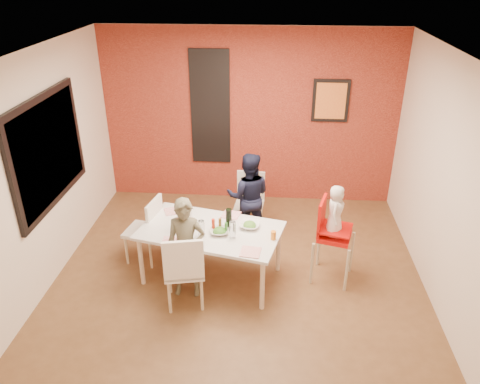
# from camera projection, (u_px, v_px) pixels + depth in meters

# --- Properties ---
(ground) EXTENTS (4.50, 4.50, 0.00)m
(ground) POSITION_uv_depth(u_px,v_px,m) (238.00, 279.00, 5.77)
(ground) COLOR brown
(ground) RESTS_ON ground
(ceiling) EXTENTS (4.50, 4.50, 0.02)m
(ceiling) POSITION_uv_depth(u_px,v_px,m) (238.00, 55.00, 4.55)
(ceiling) COLOR silver
(ceiling) RESTS_ON wall_back
(wall_back) EXTENTS (4.50, 0.02, 2.70)m
(wall_back) POSITION_uv_depth(u_px,v_px,m) (250.00, 118.00, 7.16)
(wall_back) COLOR #EFDDC6
(wall_back) RESTS_ON ground
(wall_front) EXTENTS (4.50, 0.02, 2.70)m
(wall_front) POSITION_uv_depth(u_px,v_px,m) (211.00, 321.00, 3.16)
(wall_front) COLOR #EFDDC6
(wall_front) RESTS_ON ground
(wall_left) EXTENTS (0.02, 4.50, 2.70)m
(wall_left) POSITION_uv_depth(u_px,v_px,m) (41.00, 173.00, 5.31)
(wall_left) COLOR #EFDDC6
(wall_left) RESTS_ON ground
(wall_right) EXTENTS (0.02, 4.50, 2.70)m
(wall_right) POSITION_uv_depth(u_px,v_px,m) (447.00, 187.00, 5.01)
(wall_right) COLOR #EFDDC6
(wall_right) RESTS_ON ground
(brick_accent_wall) EXTENTS (4.50, 0.02, 2.70)m
(brick_accent_wall) POSITION_uv_depth(u_px,v_px,m) (250.00, 118.00, 7.15)
(brick_accent_wall) COLOR maroon
(brick_accent_wall) RESTS_ON ground
(picture_window_frame) EXTENTS (0.05, 1.70, 1.30)m
(picture_window_frame) POSITION_uv_depth(u_px,v_px,m) (48.00, 151.00, 5.40)
(picture_window_frame) COLOR black
(picture_window_frame) RESTS_ON wall_left
(picture_window_pane) EXTENTS (0.02, 1.55, 1.15)m
(picture_window_pane) POSITION_uv_depth(u_px,v_px,m) (49.00, 151.00, 5.40)
(picture_window_pane) COLOR black
(picture_window_pane) RESTS_ON wall_left
(glassblock_strip) EXTENTS (0.55, 0.03, 1.70)m
(glassblock_strip) POSITION_uv_depth(u_px,v_px,m) (210.00, 108.00, 7.11)
(glassblock_strip) COLOR silver
(glassblock_strip) RESTS_ON wall_back
(glassblock_surround) EXTENTS (0.60, 0.03, 1.76)m
(glassblock_surround) POSITION_uv_depth(u_px,v_px,m) (210.00, 108.00, 7.10)
(glassblock_surround) COLOR black
(glassblock_surround) RESTS_ON wall_back
(art_print_frame) EXTENTS (0.54, 0.03, 0.64)m
(art_print_frame) POSITION_uv_depth(u_px,v_px,m) (331.00, 101.00, 6.91)
(art_print_frame) COLOR black
(art_print_frame) RESTS_ON wall_back
(art_print_canvas) EXTENTS (0.44, 0.01, 0.54)m
(art_print_canvas) POSITION_uv_depth(u_px,v_px,m) (331.00, 101.00, 6.90)
(art_print_canvas) COLOR orange
(art_print_canvas) RESTS_ON wall_back
(dining_table) EXTENTS (1.80, 1.26, 0.68)m
(dining_table) POSITION_uv_depth(u_px,v_px,m) (211.00, 234.00, 5.54)
(dining_table) COLOR silver
(dining_table) RESTS_ON ground
(chair_near) EXTENTS (0.51, 0.51, 0.94)m
(chair_near) POSITION_uv_depth(u_px,v_px,m) (184.00, 268.00, 5.09)
(chair_near) COLOR white
(chair_near) RESTS_ON ground
(chair_far) EXTENTS (0.42, 0.42, 0.85)m
(chair_far) POSITION_uv_depth(u_px,v_px,m) (250.00, 198.00, 6.66)
(chair_far) COLOR white
(chair_far) RESTS_ON ground
(chair_left) EXTENTS (0.48, 0.48, 0.89)m
(chair_left) POSITION_uv_depth(u_px,v_px,m) (148.00, 227.00, 5.92)
(chair_left) COLOR silver
(chair_left) RESTS_ON ground
(high_chair) EXTENTS (0.54, 0.54, 1.05)m
(high_chair) POSITION_uv_depth(u_px,v_px,m) (331.00, 233.00, 5.54)
(high_chair) COLOR red
(high_chair) RESTS_ON ground
(child_near) EXTENTS (0.46, 0.31, 1.23)m
(child_near) POSITION_uv_depth(u_px,v_px,m) (186.00, 248.00, 5.27)
(child_near) COLOR brown
(child_near) RESTS_ON ground
(child_far) EXTENTS (0.62, 0.48, 1.26)m
(child_far) POSITION_uv_depth(u_px,v_px,m) (249.00, 196.00, 6.38)
(child_far) COLOR black
(child_far) RESTS_ON ground
(toddler) EXTENTS (0.26, 0.34, 0.63)m
(toddler) POSITION_uv_depth(u_px,v_px,m) (335.00, 211.00, 5.39)
(toddler) COLOR silver
(toddler) RESTS_ON high_chair
(plate_near_left) EXTENTS (0.20, 0.20, 0.01)m
(plate_near_left) POSITION_uv_depth(u_px,v_px,m) (171.00, 242.00, 5.26)
(plate_near_left) COLOR white
(plate_near_left) RESTS_ON dining_table
(plate_far_mid) EXTENTS (0.25, 0.25, 0.01)m
(plate_far_mid) POSITION_uv_depth(u_px,v_px,m) (231.00, 215.00, 5.81)
(plate_far_mid) COLOR white
(plate_far_mid) RESTS_ON dining_table
(plate_near_right) EXTENTS (0.24, 0.24, 0.01)m
(plate_near_right) POSITION_uv_depth(u_px,v_px,m) (250.00, 252.00, 5.07)
(plate_near_right) COLOR white
(plate_near_right) RESTS_ON dining_table
(plate_far_left) EXTENTS (0.26, 0.26, 0.01)m
(plate_far_left) POSITION_uv_depth(u_px,v_px,m) (173.00, 211.00, 5.89)
(plate_far_left) COLOR white
(plate_far_left) RESTS_ON dining_table
(salad_bowl_a) EXTENTS (0.25, 0.25, 0.05)m
(salad_bowl_a) POSITION_uv_depth(u_px,v_px,m) (219.00, 231.00, 5.41)
(salad_bowl_a) COLOR silver
(salad_bowl_a) RESTS_ON dining_table
(salad_bowl_b) EXTENTS (0.27, 0.27, 0.06)m
(salad_bowl_b) POSITION_uv_depth(u_px,v_px,m) (250.00, 225.00, 5.53)
(salad_bowl_b) COLOR white
(salad_bowl_b) RESTS_ON dining_table
(wine_bottle) EXTENTS (0.07, 0.07, 0.27)m
(wine_bottle) POSITION_uv_depth(u_px,v_px,m) (229.00, 219.00, 5.45)
(wine_bottle) COLOR black
(wine_bottle) RESTS_ON dining_table
(wine_glass_a) EXTENTS (0.07, 0.07, 0.20)m
(wine_glass_a) POSITION_uv_depth(u_px,v_px,m) (201.00, 229.00, 5.32)
(wine_glass_a) COLOR silver
(wine_glass_a) RESTS_ON dining_table
(wine_glass_b) EXTENTS (0.07, 0.07, 0.21)m
(wine_glass_b) POSITION_uv_depth(u_px,v_px,m) (233.00, 230.00, 5.30)
(wine_glass_b) COLOR white
(wine_glass_b) RESTS_ON dining_table
(paper_towel_roll) EXTENTS (0.13, 0.13, 0.29)m
(paper_towel_roll) POSITION_uv_depth(u_px,v_px,m) (187.00, 218.00, 5.45)
(paper_towel_roll) COLOR white
(paper_towel_roll) RESTS_ON dining_table
(condiment_red) EXTENTS (0.04, 0.04, 0.15)m
(condiment_red) POSITION_uv_depth(u_px,v_px,m) (213.00, 225.00, 5.45)
(condiment_red) COLOR red
(condiment_red) RESTS_ON dining_table
(condiment_green) EXTENTS (0.03, 0.03, 0.13)m
(condiment_green) POSITION_uv_depth(u_px,v_px,m) (226.00, 228.00, 5.41)
(condiment_green) COLOR #2E6D24
(condiment_green) RESTS_ON dining_table
(condiment_brown) EXTENTS (0.04, 0.04, 0.14)m
(condiment_brown) POSITION_uv_depth(u_px,v_px,m) (220.00, 224.00, 5.49)
(condiment_brown) COLOR brown
(condiment_brown) RESTS_ON dining_table
(sippy_cup) EXTENTS (0.06, 0.06, 0.10)m
(sippy_cup) POSITION_uv_depth(u_px,v_px,m) (273.00, 235.00, 5.29)
(sippy_cup) COLOR orange
(sippy_cup) RESTS_ON dining_table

